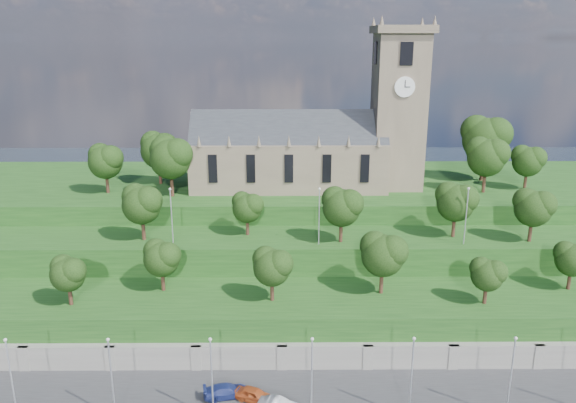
{
  "coord_description": "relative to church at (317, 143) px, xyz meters",
  "views": [
    {
      "loc": [
        -4.69,
        -46.41,
        39.29
      ],
      "look_at": [
        -4.19,
        30.0,
        16.98
      ],
      "focal_mm": 35.0,
      "sensor_mm": 36.0,
      "label": 1
    }
  ],
  "objects": [
    {
      "name": "trees_lower",
      "position": [
        -0.64,
        -27.74,
        -9.79
      ],
      "size": [
        67.55,
        8.39,
        8.08
      ],
      "color": "#341D14",
      "rests_on": "embankment_lower"
    },
    {
      "name": "hilltop",
      "position": [
        -0.79,
        4.02,
        -15.02
      ],
      "size": [
        160.0,
        32.0,
        15.0
      ],
      "primitive_type": "cube",
      "color": "#1A4115",
      "rests_on": "ground"
    },
    {
      "name": "embankment_lower",
      "position": [
        -0.79,
        -27.98,
        -18.52
      ],
      "size": [
        160.0,
        12.0,
        8.0
      ],
      "primitive_type": "cube",
      "color": "#1A4115",
      "rests_on": "ground"
    },
    {
      "name": "lamp_posts_promenade",
      "position": [
        -2.79,
        -43.48,
        -15.32
      ],
      "size": [
        60.36,
        0.36,
        9.15
      ],
      "color": "#B2B2B7",
      "rests_on": "promenade"
    },
    {
      "name": "retaining_wall",
      "position": [
        -0.79,
        -34.01,
        -20.02
      ],
      "size": [
        160.0,
        2.1,
        5.0
      ],
      "color": "slate",
      "rests_on": "ground"
    },
    {
      "name": "car_left",
      "position": [
        -8.76,
        -40.78,
        -19.78
      ],
      "size": [
        4.68,
        3.27,
        1.48
      ],
      "primitive_type": "imported",
      "rotation": [
        0.0,
        0.0,
        1.18
      ],
      "color": "#A6441B",
      "rests_on": "promenade"
    },
    {
      "name": "trees_hilltop",
      "position": [
        4.13,
        -0.73,
        -0.93
      ],
      "size": [
        74.68,
        17.06,
        11.49
      ],
      "color": "#341D14",
      "rests_on": "hilltop"
    },
    {
      "name": "lamp_posts_upper",
      "position": [
        -0.79,
        -19.98,
        -5.87
      ],
      "size": [
        40.36,
        0.36,
        8.08
      ],
      "color": "#B2B2B7",
      "rests_on": "embankment_upper"
    },
    {
      "name": "car_right",
      "position": [
        -11.8,
        -40.04,
        -19.81
      ],
      "size": [
        5.22,
        2.97,
        1.43
      ],
      "primitive_type": "imported",
      "rotation": [
        0.0,
        0.0,
        1.78
      ],
      "color": "navy",
      "rests_on": "promenade"
    },
    {
      "name": "church",
      "position": [
        0.0,
        0.0,
        0.0
      ],
      "size": [
        38.6,
        12.35,
        27.6
      ],
      "color": "brown",
      "rests_on": "hilltop"
    },
    {
      "name": "trees_upper",
      "position": [
        3.23,
        -17.94,
        -5.31
      ],
      "size": [
        59.7,
        7.73,
        8.03
      ],
      "color": "#341D14",
      "rests_on": "embankment_upper"
    },
    {
      "name": "embankment_upper",
      "position": [
        -0.79,
        -16.98,
        -16.52
      ],
      "size": [
        160.0,
        10.0,
        12.0
      ],
      "primitive_type": "cube",
      "color": "#1A4115",
      "rests_on": "ground"
    }
  ]
}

